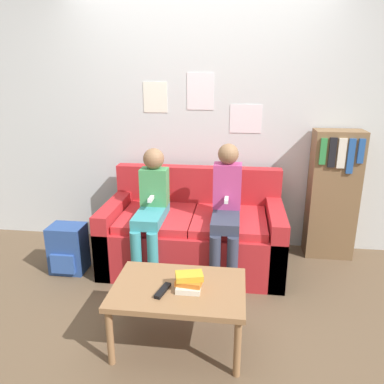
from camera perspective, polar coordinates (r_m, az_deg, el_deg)
ground_plane at (r=3.17m, az=-0.99°, el=-15.34°), size 10.00×10.00×0.00m
wall_back at (r=3.77m, az=1.31°, el=11.10°), size 8.00×0.06×2.60m
couch at (r=3.52m, az=0.28°, el=-6.42°), size 1.61×0.88×0.86m
coffee_table at (r=2.50m, az=-2.03°, el=-15.15°), size 0.85×0.58×0.42m
person_left at (r=3.26m, az=-6.21°, el=-2.04°), size 0.24×0.59×1.11m
person_right at (r=3.18m, az=5.25°, el=-2.15°), size 0.24×0.59×1.17m
tv_remote at (r=2.42m, az=-4.49°, el=-14.74°), size 0.08×0.17×0.02m
book_stack at (r=2.43m, az=-0.44°, el=-13.51°), size 0.19×0.16×0.11m
bookshelf at (r=3.82m, az=20.64°, el=-0.37°), size 0.44×0.28×1.24m
backpack at (r=3.59m, az=-18.35°, el=-8.22°), size 0.30×0.27×0.44m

